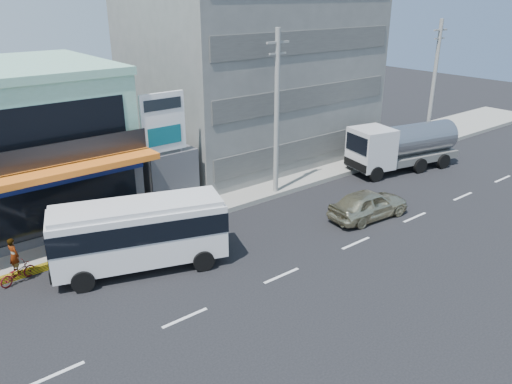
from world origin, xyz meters
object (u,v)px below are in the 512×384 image
satellite_dish (158,144)px  minibus (139,230)px  concrete_building (251,63)px  utility_pole_near (277,114)px  motorcycle_rider (16,268)px  billboard (164,129)px  sedan (369,204)px  utility_pole_far (433,85)px  tanker_truck (400,146)px

satellite_dish → minibus: 8.05m
concrete_building → satellite_dish: bearing=-158.2°
concrete_building → utility_pole_near: concrete_building is taller
utility_pole_near → motorcycle_rider: utility_pole_near is taller
billboard → motorcycle_rider: 10.07m
utility_pole_near → motorcycle_rider: bearing=-177.8°
concrete_building → utility_pole_near: bearing=-117.8°
sedan → satellite_dish: bearing=45.3°
concrete_building → billboard: concrete_building is taller
minibus → concrete_building: bearing=35.7°
concrete_building → sedan: (-2.12, -13.36, -6.17)m
utility_pole_near → utility_pole_far: size_ratio=1.00×
satellite_dish → tanker_truck: size_ratio=0.17×
satellite_dish → minibus: bearing=-125.0°
billboard → tanker_truck: billboard is taller
billboard → sedan: (8.38, -7.56, -4.10)m
satellite_dish → motorcycle_rider: satellite_dish is taller
satellite_dish → billboard: billboard is taller
satellite_dish → billboard: (-0.50, -1.80, 1.35)m
utility_pole_far → utility_pole_near: bearing=180.0°
minibus → sedan: (12.40, -2.90, -1.08)m
billboard → sedan: size_ratio=1.42×
utility_pole_near → minibus: 11.37m
billboard → tanker_truck: 17.21m
motorcycle_rider → satellite_dish: bearing=24.3°
utility_pole_near → sedan: size_ratio=2.06×
utility_pole_far → tanker_truck: utility_pole_far is taller
billboard → concrete_building: bearing=28.9°
concrete_building → minibus: concrete_building is taller
utility_pole_far → minibus: utility_pole_far is taller
concrete_building → satellite_dish: concrete_building is taller
sedan → motorcycle_rider: bearing=78.5°
concrete_building → sedan: bearing=-99.0°
minibus → billboard: bearing=49.2°
minibus → motorcycle_rider: size_ratio=3.78×
utility_pole_far → motorcycle_rider: (-31.32, -0.60, -4.45)m
tanker_truck → minibus: bearing=-176.9°
utility_pole_far → tanker_truck: (-5.96, -1.75, -3.37)m
utility_pole_far → sedan: utility_pole_far is taller
concrete_building → tanker_truck: (6.04, -9.35, -5.23)m
utility_pole_near → utility_pole_far: (16.00, 0.00, 0.00)m
sedan → motorcycle_rider: 17.95m
billboard → utility_pole_far: (22.50, -1.80, 0.22)m
concrete_building → motorcycle_rider: bearing=-157.0°
tanker_truck → motorcycle_rider: tanker_truck is taller
sedan → utility_pole_near: bearing=23.3°
satellite_dish → motorcycle_rider: bearing=-155.7°
tanker_truck → motorcycle_rider: (-25.36, 1.15, -1.08)m
motorcycle_rider → tanker_truck: bearing=-2.6°
billboard → utility_pole_far: 22.57m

